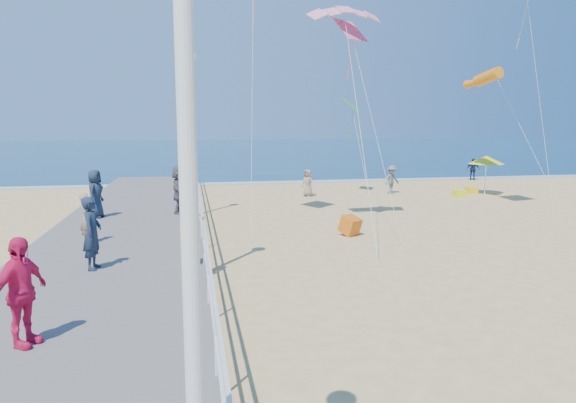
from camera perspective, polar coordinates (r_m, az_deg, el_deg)
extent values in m
plane|color=tan|center=(14.43, 11.40, -7.20)|extent=(160.00, 160.00, 0.00)
cube|color=navy|center=(78.11, -6.92, 5.79)|extent=(160.00, 90.00, 0.05)
cube|color=silver|center=(33.98, -1.71, 2.15)|extent=(160.00, 1.20, 0.04)
cube|color=slate|center=(13.53, -19.77, -7.75)|extent=(5.00, 44.00, 0.40)
cube|color=white|center=(13.07, -9.39, -2.27)|extent=(0.05, 42.00, 0.06)
cube|color=white|center=(13.17, -9.33, -4.41)|extent=(0.05, 42.00, 0.04)
cylinder|color=white|center=(3.97, -10.75, -6.97)|extent=(0.14, 0.14, 4.70)
cylinder|color=white|center=(13.28, -10.59, -6.34)|extent=(0.36, 0.36, 0.20)
cylinder|color=white|center=(12.87, -10.88, 3.82)|extent=(0.14, 0.14, 4.70)
sphere|color=white|center=(12.93, -11.23, 15.60)|extent=(0.44, 0.44, 0.44)
cylinder|color=white|center=(22.09, -10.73, -0.33)|extent=(0.36, 0.36, 0.20)
cylinder|color=white|center=(21.86, -10.90, 5.77)|extent=(0.14, 0.14, 4.70)
sphere|color=white|center=(21.89, -11.11, 12.71)|extent=(0.44, 0.44, 0.44)
imported|color=white|center=(12.86, -10.97, -3.72)|extent=(0.51, 0.65, 1.56)
imported|color=#3774CF|center=(12.91, -10.37, -1.30)|extent=(0.45, 0.51, 0.90)
imported|color=#192439|center=(13.24, -20.93, -3.30)|extent=(0.49, 0.69, 1.78)
imported|color=#DF1B53|center=(9.19, -27.58, -8.93)|extent=(0.85, 1.12, 1.77)
imported|color=#192537|center=(20.42, -20.63, 0.80)|extent=(0.73, 0.97, 1.80)
imported|color=#57585C|center=(20.52, -12.00, 1.30)|extent=(0.88, 1.81, 1.87)
imported|color=gray|center=(16.21, -21.46, -1.73)|extent=(0.36, 0.55, 1.49)
imported|color=slate|center=(29.21, 11.46, 2.41)|extent=(1.18, 0.97, 1.59)
imported|color=#1A1F39|center=(37.75, 19.87, 3.38)|extent=(0.94, 0.77, 1.50)
imported|color=gray|center=(27.61, 2.20, 2.08)|extent=(0.80, 0.85, 1.46)
cube|color=red|center=(18.13, 6.92, -2.85)|extent=(0.85, 0.89, 0.74)
cylinder|color=white|center=(30.41, 21.08, 2.44)|extent=(0.05, 0.05, 1.80)
cone|color=yellow|center=(30.33, 21.18, 4.34)|extent=(1.90, 1.90, 0.45)
cube|color=yellow|center=(30.40, 19.68, 1.18)|extent=(0.55, 0.55, 0.40)
cube|color=yellow|center=(28.69, 18.45, 0.82)|extent=(0.55, 0.55, 0.40)
cylinder|color=orange|center=(27.02, 21.33, 12.76)|extent=(0.99, 2.60, 1.06)
cube|color=#EE578B|center=(19.62, 6.96, 18.37)|extent=(1.38, 1.29, 0.82)
cube|color=green|center=(28.51, 7.08, 10.54)|extent=(1.41, 1.54, 0.83)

